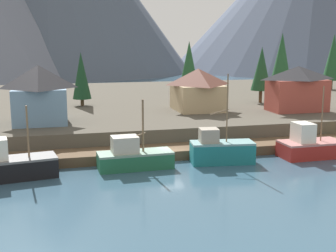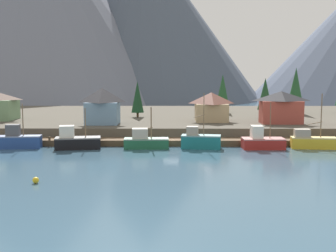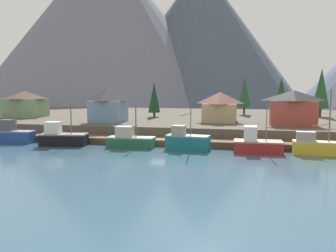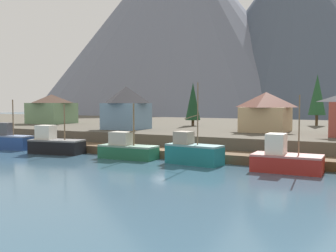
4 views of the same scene
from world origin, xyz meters
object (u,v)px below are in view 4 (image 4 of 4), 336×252
object	(u,v)px
fishing_boat_blue	(9,140)
fishing_boat_red	(285,159)
house_tan	(266,111)
conifer_near_right	(317,95)
house_blue	(126,107)
fishing_boat_green	(127,149)
fishing_boat_teal	(193,152)
conifer_mid_left	(193,101)
house_green	(52,109)
fishing_boat_black	(55,144)

from	to	relation	value
fishing_boat_blue	fishing_boat_red	size ratio (longest dim) A/B	0.98
house_tan	conifer_near_right	bearing A→B (deg)	76.96
fishing_boat_red	house_blue	distance (m)	30.76
fishing_boat_green	conifer_near_right	bearing A→B (deg)	63.94
fishing_boat_blue	house_tan	distance (m)	37.51
fishing_boat_blue	fishing_boat_red	bearing A→B (deg)	-6.01
fishing_boat_green	fishing_boat_teal	world-z (taller)	fishing_boat_teal
house_blue	conifer_mid_left	xyz separation A→B (m)	(5.60, 13.21, 0.97)
fishing_boat_blue	conifer_near_right	xyz separation A→B (m)	(37.12, 37.43, 6.87)
house_blue	house_tan	xyz separation A→B (m)	(20.92, 5.11, -0.53)
fishing_boat_green	fishing_boat_red	xyz separation A→B (m)	(18.65, -0.25, 0.05)
house_tan	house_green	size ratio (longest dim) A/B	0.88
fishing_boat_blue	house_green	xyz separation A→B (m)	(-11.49, 20.30, 4.22)
fishing_boat_green	house_tan	bearing A→B (deg)	53.88
conifer_near_right	fishing_boat_teal	bearing A→B (deg)	-101.84
fishing_boat_blue	fishing_boat_green	size ratio (longest dim) A/B	1.01
fishing_boat_red	fishing_boat_black	bearing A→B (deg)	179.62
fishing_boat_red	house_blue	size ratio (longest dim) A/B	1.10
fishing_boat_blue	conifer_near_right	bearing A→B (deg)	39.53
fishing_boat_teal	fishing_boat_red	xyz separation A→B (m)	(9.86, -0.10, -0.10)
fishing_boat_teal	house_tan	distance (m)	18.90
fishing_boat_blue	house_blue	bearing A→B (deg)	42.12
house_tan	conifer_mid_left	bearing A→B (deg)	152.12
fishing_boat_green	house_green	xyz separation A→B (m)	(-31.95, 20.26, 4.35)
fishing_boat_black	house_tan	bearing A→B (deg)	29.61
conifer_near_right	house_green	bearing A→B (deg)	-160.59
conifer_near_right	fishing_boat_black	bearing A→B (deg)	-126.00
fishing_boat_black	conifer_near_right	world-z (taller)	conifer_near_right
fishing_boat_teal	house_blue	xyz separation A→B (m)	(-17.55, 13.03, 4.68)
fishing_boat_black	conifer_mid_left	distance (m)	28.39
house_tan	house_green	world-z (taller)	house_green
house_blue	house_green	bearing A→B (deg)	162.35
fishing_boat_green	house_green	bearing A→B (deg)	145.58
fishing_boat_red	fishing_boat_blue	bearing A→B (deg)	178.62
house_green	conifer_mid_left	world-z (taller)	conifer_mid_left
fishing_boat_blue	fishing_boat_teal	xyz separation A→B (m)	(29.25, -0.10, 0.01)
house_blue	house_green	size ratio (longest dim) A/B	0.82
fishing_boat_blue	house_blue	world-z (taller)	house_blue
conifer_mid_left	fishing_boat_red	bearing A→B (deg)	-50.39
fishing_boat_blue	fishing_boat_teal	distance (m)	29.25
conifer_mid_left	house_blue	bearing A→B (deg)	-112.97
fishing_boat_green	house_blue	world-z (taller)	house_blue
house_green	conifer_near_right	world-z (taller)	conifer_near_right
fishing_boat_green	conifer_near_right	size ratio (longest dim) A/B	0.76
fishing_boat_blue	fishing_boat_black	distance (m)	9.53
house_blue	conifer_mid_left	size ratio (longest dim) A/B	0.86
fishing_boat_green	conifer_mid_left	xyz separation A→B (m)	(-3.15, 26.09, 5.80)
fishing_boat_red	house_green	bearing A→B (deg)	156.86
fishing_boat_blue	house_tan	world-z (taller)	house_tan
fishing_boat_black	fishing_boat_red	size ratio (longest dim) A/B	1.00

